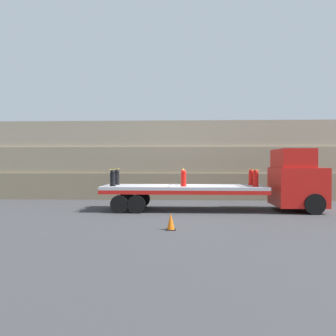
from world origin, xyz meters
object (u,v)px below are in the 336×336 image
flatbed_trailer (173,190)px  fire_hydrant_black_far_0 (117,177)px  fire_hydrant_red_near_2 (256,178)px  truck_cab (298,180)px  traffic_cone (171,222)px  fire_hydrant_black_near_0 (113,178)px  fire_hydrant_red_near_1 (183,178)px  fire_hydrant_red_far_1 (183,177)px  fire_hydrant_red_far_2 (251,177)px

flatbed_trailer → fire_hydrant_black_far_0: fire_hydrant_black_far_0 is taller
fire_hydrant_black_far_0 → fire_hydrant_red_near_2: size_ratio=1.00×
truck_cab → flatbed_trailer: size_ratio=0.38×
flatbed_trailer → traffic_cone: (0.08, -5.08, -0.74)m
fire_hydrant_black_near_0 → fire_hydrant_black_far_0: (0.00, 1.08, 0.00)m
truck_cab → flatbed_trailer: (-6.54, 0.00, -0.54)m
fire_hydrant_red_near_1 → fire_hydrant_red_far_1: size_ratio=1.00×
truck_cab → traffic_cone: truck_cab is taller
fire_hydrant_red_far_2 → traffic_cone: bearing=-126.4°
traffic_cone → fire_hydrant_red_near_1: bearing=83.8°
fire_hydrant_red_near_1 → fire_hydrant_red_far_1: (0.00, 1.08, 0.00)m
fire_hydrant_red_near_1 → fire_hydrant_red_near_2: size_ratio=1.00×
traffic_cone → fire_hydrant_red_far_1: bearing=85.0°
fire_hydrant_red_near_2 → traffic_cone: bearing=-132.4°
truck_cab → fire_hydrant_red_near_1: bearing=-174.8°
fire_hydrant_red_near_1 → flatbed_trailer: bearing=136.8°
truck_cab → fire_hydrant_red_far_2: bearing=166.9°
fire_hydrant_red_near_2 → fire_hydrant_red_far_2: bearing=90.0°
fire_hydrant_black_near_0 → fire_hydrant_red_near_1: bearing=0.0°
fire_hydrant_red_near_2 → fire_hydrant_red_far_2: 1.08m
fire_hydrant_black_far_0 → fire_hydrant_black_near_0: bearing=-90.0°
fire_hydrant_black_near_0 → fire_hydrant_red_far_2: size_ratio=1.00×
truck_cab → fire_hydrant_red_near_2: 2.37m
fire_hydrant_black_far_0 → traffic_cone: bearing=-60.6°
truck_cab → fire_hydrant_red_near_1: truck_cab is taller
truck_cab → fire_hydrant_red_near_2: (-2.31, -0.54, 0.13)m
truck_cab → traffic_cone: 8.32m
flatbed_trailer → truck_cab: bearing=0.0°
fire_hydrant_red_far_1 → fire_hydrant_red_near_1: bearing=-90.0°
fire_hydrant_red_far_1 → fire_hydrant_red_far_2: 3.66m
fire_hydrant_red_near_2 → traffic_cone: size_ratio=1.36×
truck_cab → fire_hydrant_black_far_0: (-9.62, 0.54, 0.13)m
flatbed_trailer → fire_hydrant_red_near_1: fire_hydrant_red_near_1 is taller
fire_hydrant_black_far_0 → fire_hydrant_red_near_2: same height
fire_hydrant_red_far_2 → fire_hydrant_red_far_1: bearing=180.0°
flatbed_trailer → fire_hydrant_red_far_1: bearing=43.2°
fire_hydrant_black_near_0 → fire_hydrant_red_near_2: (7.32, 0.00, 0.00)m
fire_hydrant_black_far_0 → fire_hydrant_red_far_2: size_ratio=1.00×
fire_hydrant_black_near_0 → flatbed_trailer: bearing=9.9°
fire_hydrant_red_near_2 → fire_hydrant_black_far_0: bearing=171.6°
fire_hydrant_red_far_1 → traffic_cone: bearing=-95.0°
fire_hydrant_red_near_1 → fire_hydrant_red_far_1: 1.08m
flatbed_trailer → traffic_cone: 5.14m
fire_hydrant_red_far_1 → traffic_cone: 5.82m
fire_hydrant_black_near_0 → fire_hydrant_red_far_2: bearing=8.4°
truck_cab → fire_hydrant_red_far_1: truck_cab is taller
truck_cab → fire_hydrant_red_far_2: (-2.31, 0.54, 0.13)m
truck_cab → fire_hydrant_red_far_1: bearing=174.8°
truck_cab → fire_hydrant_red_far_2: size_ratio=3.76×
fire_hydrant_black_near_0 → fire_hydrant_black_far_0: 1.08m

